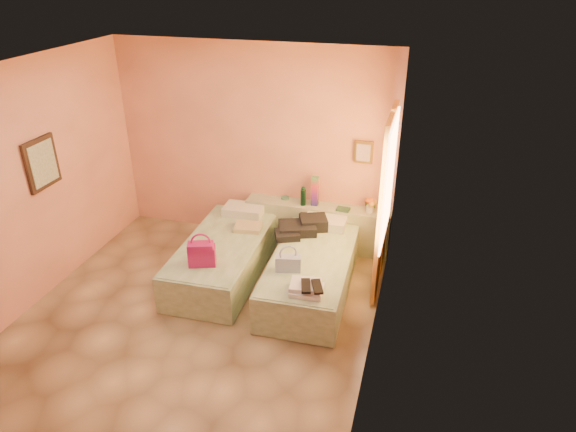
# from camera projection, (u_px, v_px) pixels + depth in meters

# --- Properties ---
(ground) EXTENTS (4.50, 4.50, 0.00)m
(ground) POSITION_uv_depth(u_px,v_px,m) (193.00, 322.00, 5.90)
(ground) COLOR tan
(ground) RESTS_ON ground
(room_walls) EXTENTS (4.02, 4.51, 2.81)m
(room_walls) POSITION_uv_depth(u_px,v_px,m) (219.00, 161.00, 5.52)
(room_walls) COLOR #FFA988
(room_walls) RESTS_ON ground
(headboard_ledge) EXTENTS (2.05, 0.30, 0.65)m
(headboard_ledge) POSITION_uv_depth(u_px,v_px,m) (317.00, 226.00, 7.32)
(headboard_ledge) COLOR #ADB897
(headboard_ledge) RESTS_ON ground
(bed_left) EXTENTS (0.95, 2.02, 0.50)m
(bed_left) POSITION_uv_depth(u_px,v_px,m) (224.00, 257.00, 6.69)
(bed_left) COLOR beige
(bed_left) RESTS_ON ground
(bed_right) EXTENTS (0.95, 2.02, 0.50)m
(bed_right) POSITION_uv_depth(u_px,v_px,m) (311.00, 273.00, 6.36)
(bed_right) COLOR beige
(bed_right) RESTS_ON ground
(water_bottle) EXTENTS (0.08, 0.08, 0.26)m
(water_bottle) POSITION_uv_depth(u_px,v_px,m) (303.00, 196.00, 7.12)
(water_bottle) COLOR #163C27
(water_bottle) RESTS_ON headboard_ledge
(rainbow_box) EXTENTS (0.10, 0.10, 0.41)m
(rainbow_box) POSITION_uv_depth(u_px,v_px,m) (315.00, 191.00, 7.09)
(rainbow_box) COLOR #AF155D
(rainbow_box) RESTS_ON headboard_ledge
(small_dish) EXTENTS (0.14, 0.14, 0.03)m
(small_dish) POSITION_uv_depth(u_px,v_px,m) (285.00, 198.00, 7.35)
(small_dish) COLOR #4A896B
(small_dish) RESTS_ON headboard_ledge
(green_book) EXTENTS (0.19, 0.14, 0.03)m
(green_book) POSITION_uv_depth(u_px,v_px,m) (343.00, 209.00, 7.02)
(green_book) COLOR #2A4E38
(green_book) RESTS_ON headboard_ledge
(flower_vase) EXTENTS (0.20, 0.20, 0.24)m
(flower_vase) POSITION_uv_depth(u_px,v_px,m) (370.00, 204.00, 6.93)
(flower_vase) COLOR silver
(flower_vase) RESTS_ON headboard_ledge
(magenta_handbag) EXTENTS (0.36, 0.27, 0.30)m
(magenta_handbag) POSITION_uv_depth(u_px,v_px,m) (202.00, 254.00, 6.01)
(magenta_handbag) COLOR #AF155D
(magenta_handbag) RESTS_ON bed_left
(khaki_garment) EXTENTS (0.39, 0.33, 0.06)m
(khaki_garment) POSITION_uv_depth(u_px,v_px,m) (248.00, 227.00, 6.85)
(khaki_garment) COLOR tan
(khaki_garment) RESTS_ON bed_left
(clothes_pile) EXTENTS (0.66, 0.66, 0.16)m
(clothes_pile) POSITION_uv_depth(u_px,v_px,m) (301.00, 228.00, 6.73)
(clothes_pile) COLOR black
(clothes_pile) RESTS_ON bed_right
(blue_handbag) EXTENTS (0.31, 0.19, 0.19)m
(blue_handbag) POSITION_uv_depth(u_px,v_px,m) (288.00, 263.00, 5.92)
(blue_handbag) COLOR #435DA2
(blue_handbag) RESTS_ON bed_right
(towel_stack) EXTENTS (0.37, 0.32, 0.10)m
(towel_stack) POSITION_uv_depth(u_px,v_px,m) (307.00, 288.00, 5.56)
(towel_stack) COLOR white
(towel_stack) RESTS_ON bed_right
(sandal_pair) EXTENTS (0.26, 0.30, 0.03)m
(sandal_pair) POSITION_uv_depth(u_px,v_px,m) (311.00, 287.00, 5.47)
(sandal_pair) COLOR black
(sandal_pair) RESTS_ON towel_stack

